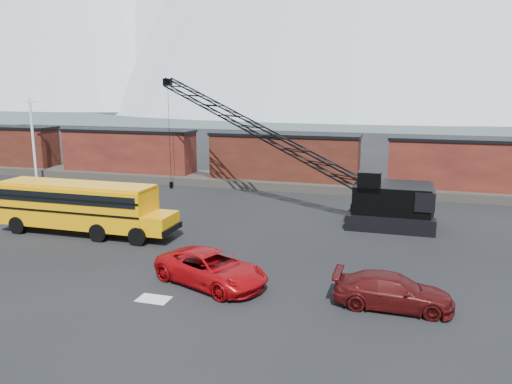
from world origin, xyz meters
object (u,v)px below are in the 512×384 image
(red_pickup, at_px, (211,268))
(maroon_suv, at_px, (393,291))
(crawler_crane, at_px, (256,129))
(school_bus, at_px, (82,206))

(red_pickup, xyz_separation_m, maroon_suv, (8.10, -0.15, -0.07))
(crawler_crane, bearing_deg, maroon_suv, -56.63)
(school_bus, xyz_separation_m, red_pickup, (10.69, -5.33, -1.01))
(school_bus, relative_size, maroon_suv, 2.38)
(maroon_suv, relative_size, crawler_crane, 0.22)
(school_bus, xyz_separation_m, maroon_suv, (18.79, -5.48, -1.08))
(school_bus, bearing_deg, red_pickup, -26.51)
(maroon_suv, distance_m, crawler_crane, 20.28)
(school_bus, distance_m, maroon_suv, 19.60)
(school_bus, height_order, red_pickup, school_bus)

